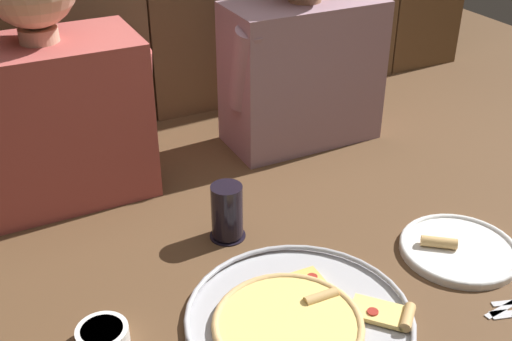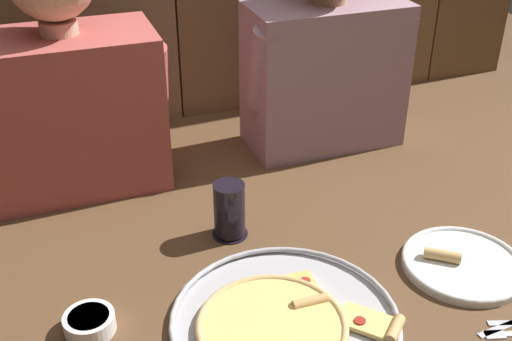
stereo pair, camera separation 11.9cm
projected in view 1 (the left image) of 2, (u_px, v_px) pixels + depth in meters
ground_plane at (285, 273)px, 1.21m from camera, size 3.20×3.20×0.00m
pizza_tray at (297, 319)px, 1.09m from camera, size 0.40×0.40×0.03m
dinner_plate at (458, 249)px, 1.26m from camera, size 0.24×0.24×0.03m
drinking_glass at (227, 212)px, 1.28m from camera, size 0.08×0.08×0.12m
dipping_bowl at (103, 335)px, 1.04m from camera, size 0.09×0.09×0.03m
diner_left at (48, 89)px, 1.33m from camera, size 0.43×0.23×0.58m
diner_right at (303, 36)px, 1.56m from camera, size 0.43×0.21×0.60m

